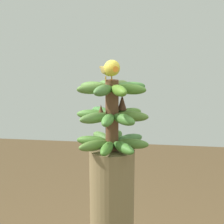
# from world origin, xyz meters

# --- Properties ---
(banana_bunch) EXTENTS (0.30, 0.30, 0.28)m
(banana_bunch) POSITION_xyz_m (-0.00, -0.00, 1.39)
(banana_bunch) COLOR brown
(banana_bunch) RESTS_ON banana_tree
(perched_bird) EXTENTS (0.20, 0.10, 0.08)m
(perched_bird) POSITION_xyz_m (0.03, -0.00, 1.58)
(perched_bird) COLOR #C68933
(perched_bird) RESTS_ON banana_bunch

